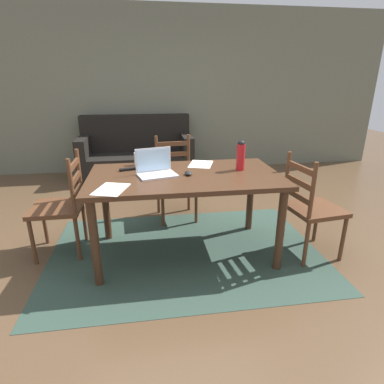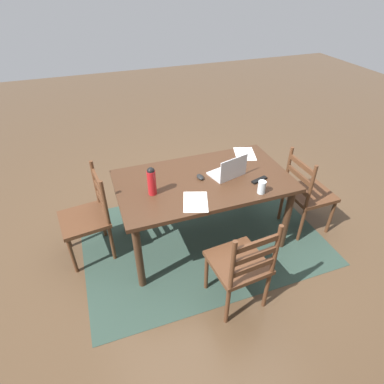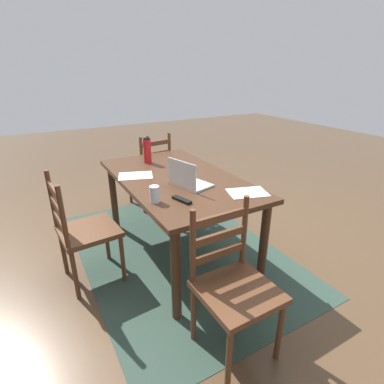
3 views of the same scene
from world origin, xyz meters
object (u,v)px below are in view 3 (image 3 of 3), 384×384
(laptop, at_px, (187,180))
(tv_remote, at_px, (182,200))
(drinking_glass, at_px, (155,194))
(chair_right_near, at_px, (151,171))
(water_bottle, at_px, (147,149))
(chair_left_far, at_px, (233,286))
(dining_table, at_px, (177,186))
(chair_far_head, at_px, (83,231))
(computer_mouse, at_px, (178,173))

(laptop, relative_size, tv_remote, 2.15)
(drinking_glass, bearing_deg, tv_remote, -115.20)
(chair_right_near, distance_m, drinking_glass, 1.68)
(tv_remote, bearing_deg, water_bottle, -113.88)
(drinking_glass, bearing_deg, chair_right_near, -20.46)
(chair_left_far, xyz_separation_m, tv_remote, (0.63, 0.01, 0.32))
(chair_right_near, height_order, laptop, laptop)
(dining_table, distance_m, chair_far_head, 0.87)
(laptop, distance_m, drinking_glass, 0.38)
(water_bottle, bearing_deg, chair_left_far, 175.62)
(chair_far_head, relative_size, drinking_glass, 7.82)
(drinking_glass, height_order, tv_remote, drinking_glass)
(chair_far_head, relative_size, tv_remote, 5.59)
(dining_table, height_order, laptop, laptop)
(chair_left_far, bearing_deg, dining_table, -9.54)
(dining_table, relative_size, chair_far_head, 1.76)
(chair_right_near, height_order, water_bottle, water_bottle)
(chair_far_head, distance_m, drinking_glass, 0.72)
(dining_table, xyz_separation_m, chair_far_head, (-0.00, 0.84, -0.22))
(chair_left_far, bearing_deg, water_bottle, -4.38)
(tv_remote, bearing_deg, dining_table, -128.45)
(laptop, bearing_deg, tv_remote, 143.71)
(water_bottle, height_order, drinking_glass, water_bottle)
(chair_far_head, xyz_separation_m, drinking_glass, (-0.41, -0.46, 0.37))
(chair_right_near, distance_m, computer_mouse, 1.16)
(laptop, bearing_deg, dining_table, -6.33)
(chair_right_near, relative_size, chair_left_far, 1.00)
(laptop, bearing_deg, water_bottle, 2.61)
(dining_table, height_order, drinking_glass, drinking_glass)
(chair_far_head, height_order, tv_remote, chair_far_head)
(laptop, distance_m, tv_remote, 0.30)
(computer_mouse, xyz_separation_m, tv_remote, (-0.52, 0.23, -0.01))
(chair_right_near, relative_size, laptop, 2.60)
(dining_table, xyz_separation_m, drinking_glass, (-0.41, 0.38, 0.15))
(chair_far_head, relative_size, water_bottle, 3.48)
(chair_right_near, bearing_deg, tv_remote, 166.20)
(laptop, relative_size, drinking_glass, 3.01)
(dining_table, height_order, chair_far_head, chair_far_head)
(computer_mouse, bearing_deg, dining_table, 130.92)
(dining_table, xyz_separation_m, laptop, (-0.25, 0.03, 0.15))
(water_bottle, distance_m, drinking_glass, 0.98)
(dining_table, height_order, chair_left_far, chair_left_far)
(chair_far_head, xyz_separation_m, water_bottle, (0.52, -0.78, 0.46))
(chair_left_far, xyz_separation_m, laptop, (0.87, -0.16, 0.37))
(dining_table, bearing_deg, chair_right_near, -9.77)
(laptop, relative_size, water_bottle, 1.34)
(chair_right_near, bearing_deg, drinking_glass, 159.54)
(chair_far_head, relative_size, chair_left_far, 1.00)
(chair_left_far, height_order, tv_remote, chair_left_far)
(chair_far_head, height_order, computer_mouse, chair_far_head)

